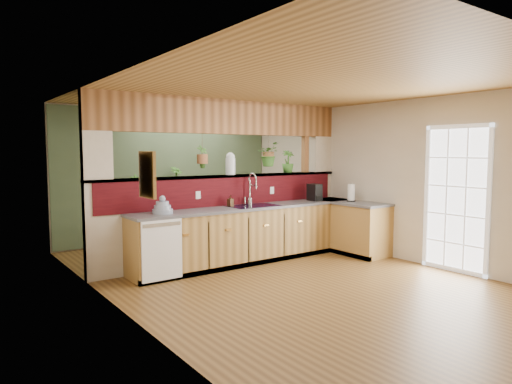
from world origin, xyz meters
TOP-DOWN VIEW (x-y plane):
  - ground at (0.00, 0.00)m, footprint 4.60×7.00m
  - ceiling at (0.00, 0.00)m, footprint 4.60×7.00m
  - wall_back at (0.00, 3.50)m, footprint 4.60×0.02m
  - wall_left at (-2.30, 0.00)m, footprint 0.02×7.00m
  - wall_right at (2.30, 0.00)m, footprint 0.02×7.00m
  - pass_through_partition at (0.03, 1.35)m, footprint 4.60×0.21m
  - pass_through_ledge at (0.00, 1.35)m, footprint 4.60×0.21m
  - header_beam at (0.00, 1.35)m, footprint 4.60×0.15m
  - sage_backwall at (0.00, 3.48)m, footprint 4.55×0.02m
  - countertop at (0.84, 0.87)m, footprint 4.14×1.52m
  - dishwasher at (-1.48, 0.66)m, footprint 0.58×0.03m
  - navy_sink at (0.25, 0.98)m, footprint 0.82×0.50m
  - french_door at (2.27, -1.30)m, footprint 0.06×1.02m
  - framed_print at (-2.27, -0.80)m, footprint 0.04×0.35m
  - faucet at (0.32, 1.13)m, footprint 0.23×0.23m
  - dish_stack at (-1.32, 0.98)m, footprint 0.29×0.29m
  - soap_dispenser at (-0.09, 1.13)m, footprint 0.10×0.10m
  - coffee_maker at (1.57, 0.94)m, footprint 0.16×0.27m
  - paper_towel at (2.01, 0.48)m, footprint 0.15×0.15m
  - glass_jar at (0.06, 1.35)m, footprint 0.16×0.16m
  - ledge_plant_right at (1.28, 1.35)m, footprint 0.26×0.26m
  - hanging_plant_a at (-0.46, 1.35)m, footprint 0.22×0.17m
  - hanging_plant_b at (0.84, 1.35)m, footprint 0.47×0.45m
  - shelving_console at (-0.33, 3.25)m, footprint 1.45×0.80m
  - shelf_plant_a at (-0.82, 3.25)m, footprint 0.22×0.16m
  - shelf_plant_b at (0.01, 3.25)m, footprint 0.37×0.37m
  - floor_plant at (0.41, 2.71)m, footprint 0.80×0.72m

SIDE VIEW (x-z plane):
  - ground at x=0.00m, z-range -0.01..0.01m
  - floor_plant at x=0.41m, z-range 0.00..0.79m
  - countertop at x=0.84m, z-range 0.00..0.90m
  - dishwasher at x=-1.48m, z-range 0.05..0.87m
  - shelving_console at x=-0.33m, z-range 0.03..0.97m
  - navy_sink at x=0.25m, z-range 0.73..0.91m
  - dish_stack at x=-1.32m, z-range 0.85..1.11m
  - soap_dispenser at x=-0.09m, z-range 0.90..1.08m
  - coffee_maker at x=1.57m, z-range 0.89..1.19m
  - paper_towel at x=2.01m, z-range 0.89..1.21m
  - french_door at x=2.27m, z-range -0.03..2.13m
  - shelf_plant_a at x=-0.82m, z-range 0.97..1.35m
  - faucet at x=0.32m, z-range 0.92..1.44m
  - pass_through_partition at x=0.03m, z-range -0.11..2.49m
  - shelf_plant_b at x=0.01m, z-range 0.97..1.47m
  - wall_back at x=0.00m, z-range 0.00..2.60m
  - wall_left at x=-2.30m, z-range 0.00..2.60m
  - wall_right at x=2.30m, z-range 0.00..2.60m
  - sage_backwall at x=0.00m, z-range 0.02..2.58m
  - pass_through_ledge at x=0.00m, z-range 1.35..1.39m
  - framed_print at x=-2.27m, z-range 1.32..1.78m
  - glass_jar at x=0.06m, z-range 1.39..1.75m
  - ledge_plant_right at x=1.28m, z-range 1.39..1.79m
  - hanging_plant_a at x=-0.46m, z-range 1.57..2.05m
  - hanging_plant_b at x=0.84m, z-range 1.63..2.18m
  - header_beam at x=0.00m, z-range 2.05..2.60m
  - ceiling at x=0.00m, z-range 2.60..2.60m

